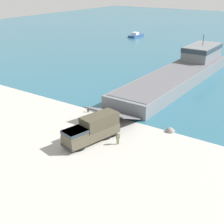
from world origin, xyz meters
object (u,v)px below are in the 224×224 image
Objects in this scene: moored_boat_a at (136,35)px; mooring_bollard at (88,110)px; landing_craft at (183,70)px; soldier_on_ramp at (118,138)px; military_truck at (93,129)px.

moored_boat_a is 70.63m from mooring_bollard.
landing_craft reaches higher than moored_boat_a.
military_truck is at bearing 47.84° from soldier_on_ramp.
soldier_on_ramp is 11.40m from mooring_bollard.
moored_boat_a is (-34.42, 39.41, -1.38)m from landing_craft.
moored_boat_a is at bearing -140.81° from military_truck.
moored_boat_a is (-38.61, 70.48, -0.38)m from soldier_on_ramp.
military_truck is 9.66m from mooring_bollard.
mooring_bollard is (-6.42, 7.10, -1.27)m from military_truck.
soldier_on_ramp is 80.36m from moored_boat_a.
military_truck is (0.98, -32.10, -0.28)m from landing_craft.
military_truck is at bearing -47.91° from mooring_bollard.
moored_boat_a is at bearing 114.22° from mooring_bollard.
mooring_bollard is (-9.63, 6.07, -0.56)m from soldier_on_ramp.
soldier_on_ramp is 2.28× the size of mooring_bollard.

